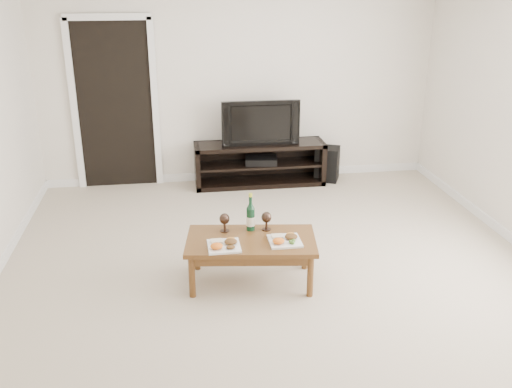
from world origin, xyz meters
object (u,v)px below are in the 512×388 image
object	(u,v)px
subwoofer	(327,164)
television	(260,121)
media_console	(260,164)
coffee_table	(251,261)

from	to	relation	value
subwoofer	television	bearing A→B (deg)	-154.93
media_console	television	xyz separation A→B (m)	(-0.00, 0.00, 0.56)
subwoofer	coffee_table	world-z (taller)	subwoofer
television	coffee_table	world-z (taller)	television
coffee_table	media_console	bearing A→B (deg)	79.60
media_console	coffee_table	xyz separation A→B (m)	(-0.46, -2.50, -0.07)
media_console	subwoofer	xyz separation A→B (m)	(0.91, 0.03, -0.05)
subwoofer	coffee_table	xyz separation A→B (m)	(-1.36, -2.53, -0.01)
television	coffee_table	xyz separation A→B (m)	(-0.46, -2.50, -0.62)
television	subwoofer	world-z (taller)	television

